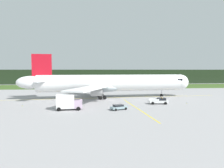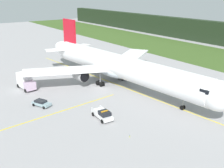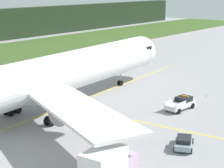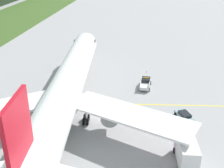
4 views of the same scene
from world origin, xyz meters
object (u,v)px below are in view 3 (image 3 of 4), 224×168
(ops_pickup_truck, at_px, (181,103))
(airliner, at_px, (45,78))
(staff_car, at_px, (184,142))
(catering_truck, at_px, (108,167))

(ops_pickup_truck, bearing_deg, airliner, 134.10)
(ops_pickup_truck, bearing_deg, staff_car, -149.85)
(catering_truck, relative_size, staff_car, 1.42)
(ops_pickup_truck, distance_m, catering_truck, 25.37)
(ops_pickup_truck, xyz_separation_m, catering_truck, (-24.55, -6.29, 1.06))
(airliner, relative_size, staff_car, 13.57)
(airliner, xyz_separation_m, staff_car, (0.95, -20.90, -4.33))
(catering_truck, height_order, staff_car, catering_truck)
(airliner, relative_size, ops_pickup_truck, 11.21)
(airliner, height_order, ops_pickup_truck, airliner)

